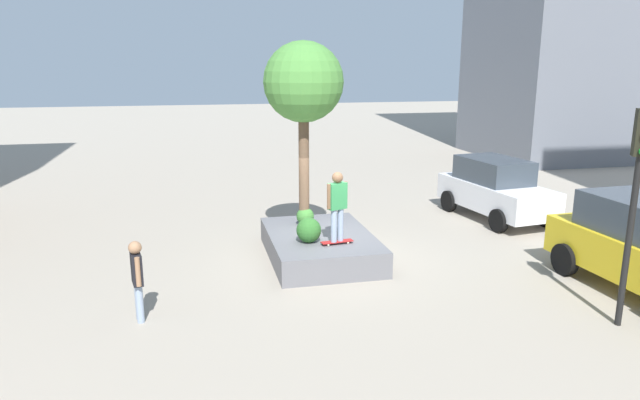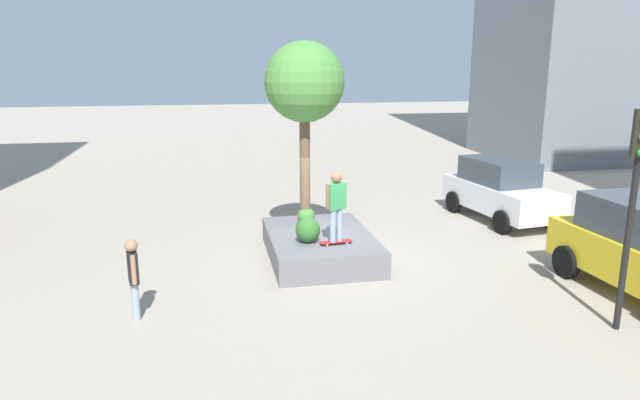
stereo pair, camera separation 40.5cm
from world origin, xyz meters
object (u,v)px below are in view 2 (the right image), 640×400
bystander_watching (133,273)px  plaza_tree (304,84)px  traffic_light_corner (635,183)px  planter_ledge (320,246)px  skateboard (336,242)px  skateboarder (336,202)px  police_car (500,190)px

bystander_watching → plaza_tree: bearing=133.2°
plaza_tree → traffic_light_corner: plaza_tree is taller
planter_ledge → traffic_light_corner: size_ratio=0.92×
planter_ledge → bystander_watching: size_ratio=2.34×
skateboard → bystander_watching: size_ratio=0.50×
planter_ledge → skateboarder: 1.69m
planter_ledge → traffic_light_corner: 7.44m
planter_ledge → police_car: police_car is taller
planter_ledge → skateboarder: (0.94, 0.21, 1.39)m
skateboarder → traffic_light_corner: (4.21, 4.53, 1.14)m
skateboarder → bystander_watching: size_ratio=1.05×
skateboard → skateboarder: 1.01m
plaza_tree → skateboard: (1.87, 0.44, -3.72)m
planter_ledge → plaza_tree: (-0.94, -0.23, 4.10)m
planter_ledge → traffic_light_corner: traffic_light_corner is taller
planter_ledge → skateboarder: bearing=12.8°
police_car → traffic_light_corner: traffic_light_corner is taller
police_car → traffic_light_corner: size_ratio=1.06×
skateboarder → planter_ledge: bearing=-167.2°
skateboarder → bystander_watching: bearing=-66.7°
planter_ledge → plaza_tree: 4.21m
police_car → skateboarder: bearing=-60.8°
skateboarder → police_car: size_ratio=0.39×
plaza_tree → police_car: bearing=103.5°
plaza_tree → skateboarder: size_ratio=2.84×
planter_ledge → traffic_light_corner: bearing=42.7°
skateboard → police_car: bearing=119.2°
planter_ledge → police_car: bearing=111.5°
plaza_tree → skateboard: 4.19m
skateboard → traffic_light_corner: size_ratio=0.20×
planter_ledge → skateboard: skateboard is taller
traffic_light_corner → bystander_watching: 9.50m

